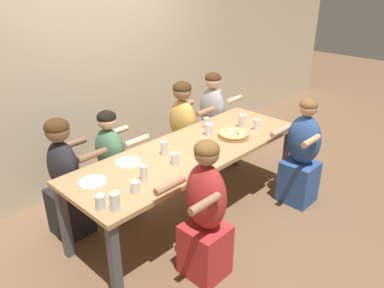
% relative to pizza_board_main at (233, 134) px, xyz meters
% --- Properties ---
extents(ground_plane, '(18.00, 18.00, 0.00)m').
position_rel_pizza_board_main_xyz_m(ground_plane, '(-0.50, 0.11, -0.78)').
color(ground_plane, brown).
rests_on(ground_plane, ground).
extents(restaurant_back_panel, '(10.00, 0.06, 3.20)m').
position_rel_pizza_board_main_xyz_m(restaurant_back_panel, '(-0.50, 1.47, 0.82)').
color(restaurant_back_panel, beige).
rests_on(restaurant_back_panel, ground).
extents(dining_table, '(2.50, 0.84, 0.75)m').
position_rel_pizza_board_main_xyz_m(dining_table, '(-0.50, 0.11, -0.10)').
color(dining_table, tan).
rests_on(dining_table, ground).
extents(pizza_board_main, '(0.32, 0.32, 0.05)m').
position_rel_pizza_board_main_xyz_m(pizza_board_main, '(0.00, 0.00, 0.00)').
color(pizza_board_main, '#996B42').
rests_on(pizza_board_main, dining_table).
extents(empty_plate_a, '(0.23, 0.23, 0.02)m').
position_rel_pizza_board_main_xyz_m(empty_plate_a, '(-1.10, 0.32, -0.02)').
color(empty_plate_a, white).
rests_on(empty_plate_a, dining_table).
extents(empty_plate_b, '(0.22, 0.22, 0.02)m').
position_rel_pizza_board_main_xyz_m(empty_plate_b, '(-1.50, 0.25, -0.02)').
color(empty_plate_b, white).
rests_on(empty_plate_b, dining_table).
extents(cocktail_glass_blue, '(0.08, 0.08, 0.12)m').
position_rel_pizza_board_main_xyz_m(cocktail_glass_blue, '(-1.35, -0.11, 0.02)').
color(cocktail_glass_blue, silver).
rests_on(cocktail_glass_blue, dining_table).
extents(drinking_glass_a, '(0.07, 0.07, 0.14)m').
position_rel_pizza_board_main_xyz_m(drinking_glass_a, '(0.27, 0.09, 0.03)').
color(drinking_glass_a, silver).
rests_on(drinking_glass_a, dining_table).
extents(drinking_glass_b, '(0.07, 0.07, 0.14)m').
position_rel_pizza_board_main_xyz_m(drinking_glass_b, '(-1.60, -0.19, 0.04)').
color(drinking_glass_b, silver).
rests_on(drinking_glass_b, dining_table).
extents(drinking_glass_c, '(0.07, 0.07, 0.11)m').
position_rel_pizza_board_main_xyz_m(drinking_glass_c, '(-1.66, -0.11, 0.02)').
color(drinking_glass_c, silver).
rests_on(drinking_glass_c, dining_table).
extents(drinking_glass_d, '(0.06, 0.06, 0.14)m').
position_rel_pizza_board_main_xyz_m(drinking_glass_d, '(-1.19, -0.02, 0.03)').
color(drinking_glass_d, silver).
rests_on(drinking_glass_d, dining_table).
extents(drinking_glass_e, '(0.07, 0.07, 0.11)m').
position_rel_pizza_board_main_xyz_m(drinking_glass_e, '(-0.83, -0.00, 0.02)').
color(drinking_glass_e, silver).
rests_on(drinking_glass_e, dining_table).
extents(drinking_glass_f, '(0.07, 0.07, 0.11)m').
position_rel_pizza_board_main_xyz_m(drinking_glass_f, '(-0.01, 0.36, 0.02)').
color(drinking_glass_f, silver).
rests_on(drinking_glass_f, dining_table).
extents(drinking_glass_g, '(0.08, 0.08, 0.13)m').
position_rel_pizza_board_main_xyz_m(drinking_glass_g, '(-0.15, 0.21, 0.03)').
color(drinking_glass_g, silver).
rests_on(drinking_glass_g, dining_table).
extents(drinking_glass_h, '(0.06, 0.06, 0.13)m').
position_rel_pizza_board_main_xyz_m(drinking_glass_h, '(-0.77, 0.21, 0.03)').
color(drinking_glass_h, silver).
rests_on(drinking_glass_h, dining_table).
extents(drinking_glass_i, '(0.06, 0.06, 0.12)m').
position_rel_pizza_board_main_xyz_m(drinking_glass_i, '(0.31, -0.06, 0.03)').
color(drinking_glass_i, silver).
rests_on(drinking_glass_i, dining_table).
extents(diner_near_midleft, '(0.51, 0.40, 1.21)m').
position_rel_pizza_board_main_xyz_m(diner_near_midleft, '(-1.02, -0.53, -0.23)').
color(diner_near_midleft, '#B22D2D').
rests_on(diner_near_midleft, ground).
extents(diner_far_left, '(0.51, 0.40, 1.17)m').
position_rel_pizza_board_main_xyz_m(diner_far_left, '(-1.49, 0.75, -0.24)').
color(diner_far_left, '#232328').
rests_on(diner_far_left, ground).
extents(diner_far_midright, '(0.51, 0.40, 1.19)m').
position_rel_pizza_board_main_xyz_m(diner_far_midright, '(0.02, 0.75, -0.23)').
color(diner_far_midright, gold).
rests_on(diner_far_midright, ground).
extents(diner_far_midleft, '(0.51, 0.40, 1.11)m').
position_rel_pizza_board_main_xyz_m(diner_far_midleft, '(-0.99, 0.75, -0.28)').
color(diner_far_midleft, '#477556').
rests_on(diner_far_midleft, ground).
extents(diner_far_right, '(0.51, 0.40, 1.19)m').
position_rel_pizza_board_main_xyz_m(diner_far_right, '(0.54, 0.75, -0.23)').
color(diner_far_right, '#99999E').
rests_on(diner_far_right, ground).
extents(diner_near_right, '(0.51, 0.40, 1.16)m').
position_rel_pizza_board_main_xyz_m(diner_near_right, '(0.48, -0.53, -0.25)').
color(diner_near_right, '#2D5193').
rests_on(diner_near_right, ground).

